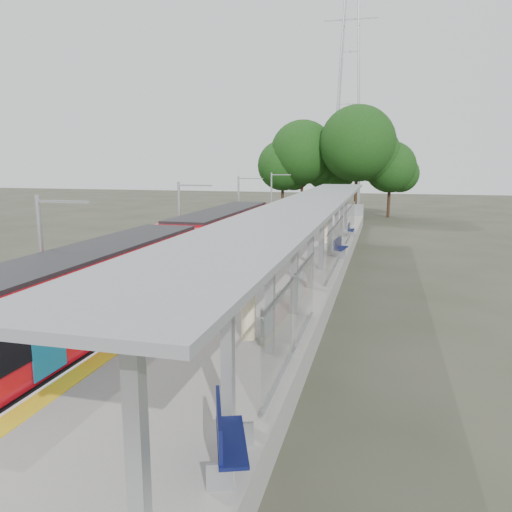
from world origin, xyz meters
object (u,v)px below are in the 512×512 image
at_px(bench_far, 350,229).
at_px(info_pillar_far, 325,231).
at_px(bench_near, 226,435).
at_px(info_pillar_near, 248,312).
at_px(litter_bin, 267,322).
at_px(bench_mid, 339,247).
at_px(train, 177,256).

distance_m(bench_far, info_pillar_far, 4.26).
xyz_separation_m(bench_near, info_pillar_near, (-1.38, 6.59, 0.26)).
relative_size(info_pillar_far, litter_bin, 2.19).
distance_m(bench_mid, litter_bin, 14.43).
xyz_separation_m(bench_mid, litter_bin, (-1.02, -14.39, -0.14)).
bearing_deg(info_pillar_far, bench_near, -75.18).
bearing_deg(bench_far, info_pillar_far, -108.72).
bearing_deg(bench_mid, litter_bin, -84.55).
height_order(bench_near, litter_bin, bench_near).
distance_m(bench_mid, info_pillar_far, 5.09).
relative_size(train, info_pillar_far, 14.17).
bearing_deg(litter_bin, info_pillar_near, -141.31).
relative_size(bench_far, info_pillar_near, 0.68).
bearing_deg(train, bench_far, 66.46).
height_order(train, litter_bin, train).
relative_size(bench_near, info_pillar_far, 0.92).
bearing_deg(litter_bin, bench_near, -82.88).
xyz_separation_m(bench_near, bench_mid, (0.14, 21.38, -0.04)).
xyz_separation_m(info_pillar_far, litter_bin, (0.43, -19.26, -0.40)).
relative_size(train, bench_mid, 16.49).
distance_m(bench_far, litter_bin, 23.27).
bearing_deg(bench_near, train, 96.11).
bearing_deg(bench_mid, bench_near, -80.89).
bearing_deg(info_pillar_near, info_pillar_far, 69.12).
height_order(bench_near, bench_far, bench_near).
xyz_separation_m(bench_mid, bench_far, (0.02, 8.86, -0.09)).
xyz_separation_m(bench_near, info_pillar_far, (-1.30, 26.25, 0.23)).
distance_m(train, bench_far, 17.83).
distance_m(bench_mid, bench_far, 8.86).
distance_m(bench_near, info_pillar_far, 26.29).
bearing_deg(bench_far, bench_near, -88.91).
height_order(train, bench_near, train).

